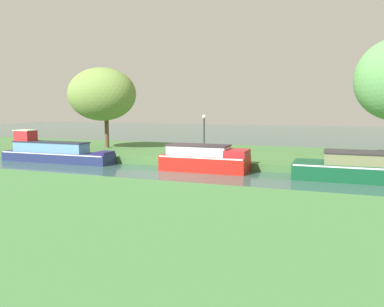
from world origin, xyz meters
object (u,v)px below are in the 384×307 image
(navy_narrowboat, at_px, (54,152))
(lamp_post, at_px, (204,130))
(red_cruiser, at_px, (205,159))
(mooring_post_near, at_px, (66,147))
(mooring_post_far, at_px, (327,158))
(willow_tree_left, at_px, (102,94))
(forest_barge, at_px, (361,168))

(navy_narrowboat, height_order, lamp_post, lamp_post)
(red_cruiser, bearing_deg, lamp_post, 109.85)
(red_cruiser, height_order, mooring_post_near, red_cruiser)
(navy_narrowboat, xyz_separation_m, red_cruiser, (9.98, 0.00, 0.03))
(navy_narrowboat, relative_size, mooring_post_far, 10.56)
(willow_tree_left, bearing_deg, lamp_post, -12.71)
(red_cruiser, bearing_deg, mooring_post_far, 14.24)
(navy_narrowboat, distance_m, mooring_post_near, 1.58)
(mooring_post_near, bearing_deg, willow_tree_left, 76.45)
(willow_tree_left, relative_size, lamp_post, 2.31)
(forest_barge, height_order, mooring_post_far, forest_barge)
(willow_tree_left, height_order, mooring_post_near, willow_tree_left)
(navy_narrowboat, xyz_separation_m, mooring_post_near, (-0.29, 1.55, 0.18))
(forest_barge, xyz_separation_m, mooring_post_far, (-1.55, 1.55, 0.19))
(forest_barge, bearing_deg, mooring_post_far, 135.14)
(navy_narrowboat, distance_m, red_cruiser, 9.98)
(forest_barge, bearing_deg, willow_tree_left, 164.68)
(red_cruiser, xyz_separation_m, mooring_post_near, (-10.27, 1.55, 0.14))
(willow_tree_left, xyz_separation_m, mooring_post_near, (-0.76, -3.15, -3.55))
(lamp_post, xyz_separation_m, mooring_post_near, (-9.26, -1.23, -1.25))
(navy_narrowboat, bearing_deg, willow_tree_left, 84.28)
(forest_barge, xyz_separation_m, lamp_post, (-8.64, 2.78, 1.45))
(mooring_post_near, bearing_deg, red_cruiser, -8.56)
(mooring_post_far, bearing_deg, willow_tree_left, 168.58)
(willow_tree_left, xyz_separation_m, lamp_post, (8.50, -1.92, -2.31))
(red_cruiser, height_order, mooring_post_far, red_cruiser)
(willow_tree_left, bearing_deg, mooring_post_near, -103.55)
(willow_tree_left, bearing_deg, mooring_post_far, -11.42)
(navy_narrowboat, bearing_deg, red_cruiser, 0.00)
(mooring_post_far, bearing_deg, lamp_post, 170.14)
(lamp_post, xyz_separation_m, mooring_post_far, (7.09, -1.23, -1.27))
(red_cruiser, distance_m, lamp_post, 3.27)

